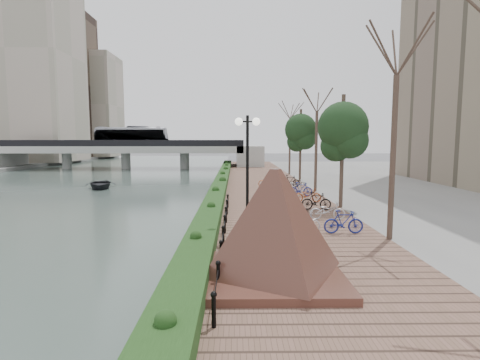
{
  "coord_description": "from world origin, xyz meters",
  "views": [
    {
      "loc": [
        1.87,
        -12.51,
        4.44
      ],
      "look_at": [
        2.12,
        10.09,
        2.0
      ],
      "focal_mm": 28.0,
      "sensor_mm": 36.0,
      "label": 1
    }
  ],
  "objects_px": {
    "granite_monument": "(275,224)",
    "motorcycle": "(285,222)",
    "boat": "(100,184)",
    "lamppost": "(247,150)",
    "pedestrian": "(290,218)"
  },
  "relations": [
    {
      "from": "granite_monument",
      "to": "motorcycle",
      "type": "height_order",
      "value": "granite_monument"
    },
    {
      "from": "granite_monument",
      "to": "lamppost",
      "type": "distance_m",
      "value": 5.25
    },
    {
      "from": "granite_monument",
      "to": "lamppost",
      "type": "relative_size",
      "value": 1.08
    },
    {
      "from": "granite_monument",
      "to": "motorcycle",
      "type": "xyz_separation_m",
      "value": [
        1.0,
        5.35,
        -1.13
      ]
    },
    {
      "from": "pedestrian",
      "to": "boat",
      "type": "xyz_separation_m",
      "value": [
        -14.49,
        19.55,
        -0.97
      ]
    },
    {
      "from": "boat",
      "to": "lamppost",
      "type": "bearing_deg",
      "value": -72.89
    },
    {
      "from": "motorcycle",
      "to": "pedestrian",
      "type": "distance_m",
      "value": 1.36
    },
    {
      "from": "motorcycle",
      "to": "pedestrian",
      "type": "height_order",
      "value": "pedestrian"
    },
    {
      "from": "pedestrian",
      "to": "granite_monument",
      "type": "bearing_deg",
      "value": 69.0
    },
    {
      "from": "granite_monument",
      "to": "pedestrian",
      "type": "height_order",
      "value": "granite_monument"
    },
    {
      "from": "motorcycle",
      "to": "boat",
      "type": "bearing_deg",
      "value": 105.32
    },
    {
      "from": "granite_monument",
      "to": "motorcycle",
      "type": "distance_m",
      "value": 5.56
    },
    {
      "from": "boat",
      "to": "granite_monument",
      "type": "bearing_deg",
      "value": -77.55
    },
    {
      "from": "granite_monument",
      "to": "boat",
      "type": "distance_m",
      "value": 27.23
    },
    {
      "from": "motorcycle",
      "to": "pedestrian",
      "type": "bearing_deg",
      "value": -111.38
    }
  ]
}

